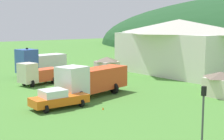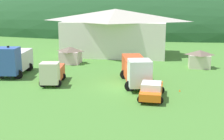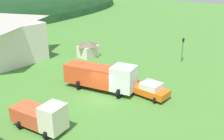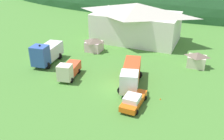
{
  "view_description": "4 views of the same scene",
  "coord_description": "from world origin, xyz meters",
  "px_view_note": "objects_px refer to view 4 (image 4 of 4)",
  "views": [
    {
      "loc": [
        28.09,
        -17.11,
        7.15
      ],
      "look_at": [
        0.05,
        4.79,
        2.11
      ],
      "focal_mm": 53.14,
      "sensor_mm": 36.0,
      "label": 1
    },
    {
      "loc": [
        4.73,
        -32.11,
        9.13
      ],
      "look_at": [
        -0.92,
        0.78,
        1.55
      ],
      "focal_mm": 49.43,
      "sensor_mm": 36.0,
      "label": 2
    },
    {
      "loc": [
        -18.03,
        -16.86,
        12.5
      ],
      "look_at": [
        3.24,
        0.73,
        2.03
      ],
      "focal_mm": 41.03,
      "sensor_mm": 36.0,
      "label": 3
    },
    {
      "loc": [
        11.14,
        -28.52,
        17.28
      ],
      "look_at": [
        -1.25,
        1.28,
        1.68
      ],
      "focal_mm": 40.21,
      "sensor_mm": 36.0,
      "label": 4
    }
  ],
  "objects_px": {
    "heavy_rig_white": "(131,74)",
    "traffic_cone_near_pickup": "(160,100)",
    "box_truck_blue": "(46,53)",
    "play_shed_cream": "(197,59)",
    "depot_building": "(136,22)",
    "light_truck_cream": "(69,70)",
    "traffic_light_west": "(41,54)",
    "play_shed_pink": "(94,45)",
    "service_pickup_orange": "(133,100)"
  },
  "relations": [
    {
      "from": "heavy_rig_white",
      "to": "service_pickup_orange",
      "type": "xyz_separation_m",
      "value": [
        1.96,
        -4.78,
        -0.89
      ]
    },
    {
      "from": "traffic_cone_near_pickup",
      "to": "play_shed_pink",
      "type": "bearing_deg",
      "value": 141.95
    },
    {
      "from": "play_shed_cream",
      "to": "light_truck_cream",
      "type": "relative_size",
      "value": 0.58
    },
    {
      "from": "play_shed_pink",
      "to": "traffic_cone_near_pickup",
      "type": "xyz_separation_m",
      "value": [
        15.28,
        -11.96,
        -1.28
      ]
    },
    {
      "from": "box_truck_blue",
      "to": "play_shed_cream",
      "type": "bearing_deg",
      "value": 102.38
    },
    {
      "from": "heavy_rig_white",
      "to": "traffic_cone_near_pickup",
      "type": "relative_size",
      "value": 18.87
    },
    {
      "from": "light_truck_cream",
      "to": "traffic_cone_near_pickup",
      "type": "distance_m",
      "value": 13.96
    },
    {
      "from": "traffic_light_west",
      "to": "box_truck_blue",
      "type": "bearing_deg",
      "value": 99.9
    },
    {
      "from": "play_shed_pink",
      "to": "heavy_rig_white",
      "type": "height_order",
      "value": "heavy_rig_white"
    },
    {
      "from": "depot_building",
      "to": "traffic_cone_near_pickup",
      "type": "distance_m",
      "value": 23.47
    },
    {
      "from": "play_shed_cream",
      "to": "light_truck_cream",
      "type": "height_order",
      "value": "light_truck_cream"
    },
    {
      "from": "light_truck_cream",
      "to": "traffic_light_west",
      "type": "bearing_deg",
      "value": -112.79
    },
    {
      "from": "depot_building",
      "to": "traffic_light_west",
      "type": "relative_size",
      "value": 4.61
    },
    {
      "from": "service_pickup_orange",
      "to": "traffic_cone_near_pickup",
      "type": "bearing_deg",
      "value": 135.66
    },
    {
      "from": "heavy_rig_white",
      "to": "service_pickup_orange",
      "type": "height_order",
      "value": "heavy_rig_white"
    },
    {
      "from": "play_shed_pink",
      "to": "traffic_light_west",
      "type": "distance_m",
      "value": 10.89
    },
    {
      "from": "depot_building",
      "to": "play_shed_pink",
      "type": "height_order",
      "value": "depot_building"
    },
    {
      "from": "light_truck_cream",
      "to": "traffic_light_west",
      "type": "xyz_separation_m",
      "value": [
        -5.81,
        1.37,
        1.14
      ]
    },
    {
      "from": "box_truck_blue",
      "to": "traffic_cone_near_pickup",
      "type": "xyz_separation_m",
      "value": [
        20.01,
        -3.92,
        -1.87
      ]
    },
    {
      "from": "service_pickup_orange",
      "to": "depot_building",
      "type": "bearing_deg",
      "value": -161.63
    },
    {
      "from": "box_truck_blue",
      "to": "light_truck_cream",
      "type": "bearing_deg",
      "value": 55.3
    },
    {
      "from": "box_truck_blue",
      "to": "heavy_rig_white",
      "type": "distance_m",
      "value": 15.4
    },
    {
      "from": "heavy_rig_white",
      "to": "traffic_cone_near_pickup",
      "type": "xyz_separation_m",
      "value": [
        4.73,
        -2.08,
        -1.71
      ]
    },
    {
      "from": "depot_building",
      "to": "heavy_rig_white",
      "type": "xyz_separation_m",
      "value": [
        5.26,
        -18.79,
        -2.26
      ]
    },
    {
      "from": "heavy_rig_white",
      "to": "traffic_light_west",
      "type": "distance_m",
      "value": 14.98
    },
    {
      "from": "traffic_light_west",
      "to": "light_truck_cream",
      "type": "bearing_deg",
      "value": -13.29
    },
    {
      "from": "play_shed_cream",
      "to": "traffic_light_west",
      "type": "bearing_deg",
      "value": -156.38
    },
    {
      "from": "heavy_rig_white",
      "to": "traffic_cone_near_pickup",
      "type": "bearing_deg",
      "value": 52.69
    },
    {
      "from": "box_truck_blue",
      "to": "depot_building",
      "type": "bearing_deg",
      "value": 142.43
    },
    {
      "from": "play_shed_cream",
      "to": "play_shed_pink",
      "type": "relative_size",
      "value": 1.0
    },
    {
      "from": "depot_building",
      "to": "play_shed_cream",
      "type": "distance_m",
      "value": 16.01
    },
    {
      "from": "play_shed_cream",
      "to": "depot_building",
      "type": "bearing_deg",
      "value": 145.94
    },
    {
      "from": "depot_building",
      "to": "box_truck_blue",
      "type": "relative_size",
      "value": 2.58
    },
    {
      "from": "heavy_rig_white",
      "to": "play_shed_cream",
      "type": "bearing_deg",
      "value": 128.25
    },
    {
      "from": "heavy_rig_white",
      "to": "box_truck_blue",
      "type": "bearing_deg",
      "value": -110.48
    },
    {
      "from": "light_truck_cream",
      "to": "heavy_rig_white",
      "type": "height_order",
      "value": "heavy_rig_white"
    },
    {
      "from": "traffic_cone_near_pickup",
      "to": "light_truck_cream",
      "type": "bearing_deg",
      "value": 177.13
    },
    {
      "from": "play_shed_cream",
      "to": "box_truck_blue",
      "type": "xyz_separation_m",
      "value": [
        -23.1,
        -8.11,
        0.59
      ]
    },
    {
      "from": "play_shed_pink",
      "to": "service_pickup_orange",
      "type": "height_order",
      "value": "play_shed_pink"
    },
    {
      "from": "depot_building",
      "to": "box_truck_blue",
      "type": "distance_m",
      "value": 19.8
    },
    {
      "from": "light_truck_cream",
      "to": "service_pickup_orange",
      "type": "distance_m",
      "value": 11.63
    },
    {
      "from": "depot_building",
      "to": "service_pickup_orange",
      "type": "relative_size",
      "value": 3.65
    },
    {
      "from": "depot_building",
      "to": "box_truck_blue",
      "type": "bearing_deg",
      "value": -120.62
    },
    {
      "from": "play_shed_cream",
      "to": "heavy_rig_white",
      "type": "bearing_deg",
      "value": -128.15
    },
    {
      "from": "play_shed_cream",
      "to": "light_truck_cream",
      "type": "distance_m",
      "value": 20.41
    },
    {
      "from": "light_truck_cream",
      "to": "box_truck_blue",
      "type": "bearing_deg",
      "value": -127.24
    },
    {
      "from": "play_shed_cream",
      "to": "box_truck_blue",
      "type": "height_order",
      "value": "box_truck_blue"
    },
    {
      "from": "light_truck_cream",
      "to": "traffic_light_west",
      "type": "distance_m",
      "value": 6.07
    },
    {
      "from": "play_shed_cream",
      "to": "service_pickup_orange",
      "type": "xyz_separation_m",
      "value": [
        -5.86,
        -14.73,
        -0.45
      ]
    },
    {
      "from": "light_truck_cream",
      "to": "heavy_rig_white",
      "type": "bearing_deg",
      "value": 89.07
    }
  ]
}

